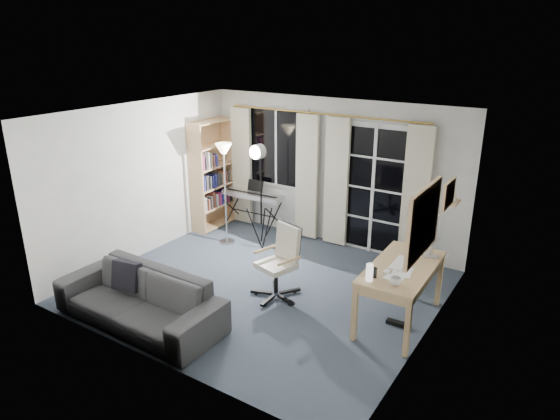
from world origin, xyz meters
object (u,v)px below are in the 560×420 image
(bookshelf, at_px, (210,177))
(torchiere_lamp, at_px, (224,164))
(desk, at_px, (402,273))
(sofa, at_px, (138,291))
(office_chair, at_px, (283,255))
(mug, at_px, (396,280))
(studio_light, at_px, (258,164))
(monitor, at_px, (433,235))
(keyboard_piano, at_px, (253,196))

(bookshelf, bearing_deg, torchiere_lamp, -34.65)
(desk, height_order, sofa, sofa)
(office_chair, relative_size, desk, 0.70)
(office_chair, distance_m, mug, 1.69)
(bookshelf, height_order, torchiere_lamp, bookshelf)
(studio_light, distance_m, monitor, 2.97)
(desk, distance_m, mug, 0.53)
(bookshelf, bearing_deg, mug, -24.21)
(monitor, relative_size, sofa, 0.25)
(torchiere_lamp, bearing_deg, bookshelf, 146.40)
(torchiere_lamp, height_order, keyboard_piano, torchiere_lamp)
(studio_light, height_order, office_chair, studio_light)
(monitor, bearing_deg, studio_light, 169.43)
(desk, height_order, monitor, monitor)
(monitor, distance_m, sofa, 3.63)
(studio_light, bearing_deg, torchiere_lamp, -157.95)
(keyboard_piano, xyz_separation_m, monitor, (3.46, -1.07, 0.39))
(bookshelf, xyz_separation_m, mug, (4.10, -1.76, -0.12))
(bookshelf, xyz_separation_m, keyboard_piano, (0.74, 0.26, -0.29))
(studio_light, relative_size, mug, 14.50)
(bookshelf, relative_size, desk, 1.39)
(torchiere_lamp, xyz_separation_m, mug, (3.39, -1.28, -0.56))
(studio_light, relative_size, monitor, 3.30)
(torchiere_lamp, bearing_deg, office_chair, -29.56)
(studio_light, bearing_deg, desk, -10.21)
(torchiere_lamp, height_order, sofa, torchiere_lamp)
(keyboard_piano, bearing_deg, office_chair, -47.07)
(bookshelf, distance_m, office_chair, 2.88)
(office_chair, bearing_deg, monitor, 37.35)
(mug, bearing_deg, desk, 101.31)
(torchiere_lamp, bearing_deg, monitor, -5.44)
(bookshelf, bearing_deg, sofa, -66.45)
(bookshelf, height_order, office_chair, bookshelf)
(keyboard_piano, bearing_deg, torchiere_lamp, -93.83)
(office_chair, relative_size, monitor, 1.84)
(keyboard_piano, bearing_deg, bookshelf, -162.65)
(keyboard_piano, relative_size, studio_light, 0.66)
(bookshelf, relative_size, office_chair, 1.97)
(bookshelf, height_order, sofa, bookshelf)
(torchiere_lamp, relative_size, monitor, 3.17)
(bookshelf, xyz_separation_m, sofa, (1.37, -2.99, -0.50))
(torchiere_lamp, height_order, mug, torchiere_lamp)
(mug, bearing_deg, bookshelf, 156.84)
(bookshelf, relative_size, mug, 15.95)
(keyboard_piano, relative_size, sofa, 0.53)
(office_chair, bearing_deg, bookshelf, 165.99)
(keyboard_piano, xyz_separation_m, desk, (3.27, -1.52, 0.02))
(monitor, bearing_deg, office_chair, -160.80)
(office_chair, height_order, sofa, office_chair)
(torchiere_lamp, height_order, office_chair, torchiere_lamp)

